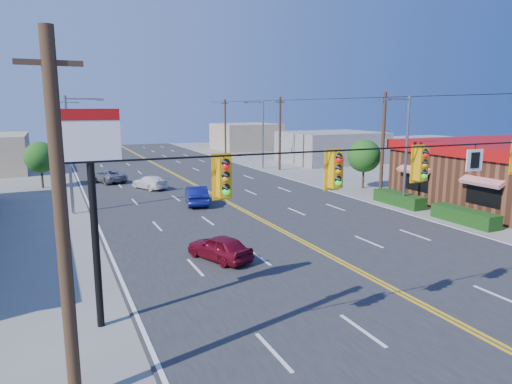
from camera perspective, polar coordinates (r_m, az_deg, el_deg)
name	(u,v)px	position (r m, az deg, el deg)	size (l,w,h in m)	color
ground	(437,314)	(17.99, 21.67, -13.99)	(160.00, 160.00, 0.00)	gray
road	(232,205)	(34.20, -2.98, -1.63)	(20.00, 120.00, 0.06)	#2D2D30
signal_span	(445,179)	(16.55, 22.53, 1.54)	(24.32, 0.34, 9.00)	#47301E
pizza_hut_sign	(91,174)	(15.34, -19.93, 2.18)	(1.90, 0.30, 6.85)	black
streetlight_se	(404,146)	(34.13, 18.05, 5.46)	(2.55, 0.25, 8.00)	gray
streetlight_ne	(262,131)	(54.30, 0.70, 7.69)	(2.55, 0.25, 8.00)	gray
streetlight_sw	(72,148)	(33.30, -22.03, 5.10)	(2.55, 0.25, 8.00)	gray
streetlight_nw	(61,130)	(59.24, -23.18, 7.09)	(2.55, 0.25, 8.00)	gray
utility_pole_near	(383,146)	(38.09, 15.55, 5.60)	(0.28, 0.28, 8.40)	#47301E
utility_pole_mid	(280,134)	(53.14, 3.00, 7.28)	(0.28, 0.28, 8.40)	#47301E
utility_pole_far	(225,128)	(69.61, -3.86, 8.05)	(0.28, 0.28, 8.40)	#47301E
tree_kfc_rear	(364,156)	(42.12, 13.36, 4.41)	(2.94, 2.94, 4.41)	#47301E
tree_west	(40,157)	(45.39, -25.35, 3.93)	(2.80, 2.80, 4.20)	#47301E
bld_east_mid	(331,147)	(61.71, 9.41, 5.56)	(12.00, 10.00, 4.00)	gray
bld_east_far	(246,137)	(79.66, -1.26, 6.95)	(10.00, 10.00, 4.40)	tan
car_magenta	(220,249)	(21.96, -4.58, -7.06)	(1.44, 3.57, 1.22)	maroon
car_blue	(196,196)	(34.45, -7.45, -0.47)	(1.48, 4.26, 1.40)	navy
car_white	(150,183)	(41.75, -13.15, 1.12)	(1.64, 4.04, 1.17)	white
car_silver	(108,176)	(46.51, -18.07, 1.87)	(2.09, 4.54, 1.26)	#99989D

